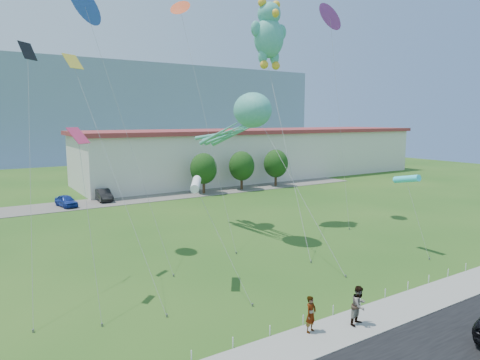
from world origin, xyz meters
The scene contains 23 objects.
ground centered at (0.00, 0.00, 0.00)m, with size 160.00×160.00×0.00m, color #204C15.
sidewalk centered at (0.00, -2.75, 0.05)m, with size 80.00×2.50×0.10m, color gray.
parking_strip centered at (0.00, 35.00, 0.03)m, with size 70.00×6.00×0.06m, color #59544C.
hill_ridge centered at (0.00, 120.00, 12.50)m, with size 160.00×50.00×25.00m, color gray.
warehouse centered at (26.00, 44.00, 4.12)m, with size 61.00×15.00×8.20m.
rope_fence centered at (0.00, -1.30, 0.25)m, with size 26.05×0.05×0.50m.
tree_near centered at (10.00, 34.00, 3.39)m, with size 3.60×3.60×5.47m.
tree_mid centered at (16.00, 34.00, 3.39)m, with size 3.60×3.60×5.47m.
tree_far centered at (22.00, 34.00, 3.39)m, with size 3.60×3.60×5.47m.
pedestrian_left centered at (-3.30, -2.16, 0.96)m, with size 0.63×0.41×1.72m, color gray.
pedestrian_right centered at (-0.84, -2.84, 1.06)m, with size 0.93×0.72×1.91m, color gray.
parked_car_blue centered at (-7.25, 34.61, 0.71)m, with size 1.53×3.80×1.29m, color navy.
parked_car_black centered at (-2.73, 35.94, 0.77)m, with size 1.50×4.29×1.41m, color black.
octopus_kite centered at (2.96, 13.40, 9.80)m, with size 2.76×17.17×11.98m.
teddy_bear_kite centered at (7.45, 16.06, 17.58)m, with size 6.01×12.03×20.45m.
small_kite_purple centered at (13.97, 15.05, 19.08)m, with size 2.60×5.67×20.27m.
small_kite_pink centered at (-11.18, 7.13, 8.14)m, with size 1.29×4.46×9.47m.
small_kite_yellow centered at (-10.07, 10.72, 11.62)m, with size 2.74×9.61×13.82m.
small_kite_cyan centered at (11.20, 3.69, 5.46)m, with size 0.57×3.60×5.93m.
small_kite_white centered at (-4.98, 6.12, 6.08)m, with size 1.35×5.61×6.56m.
small_kite_orange centered at (0.41, 19.35, 19.05)m, with size 1.80×10.57×20.28m.
small_kite_blue centered at (-8.38, 15.94, 17.40)m, with size 3.66×8.89×18.54m.
small_kite_black centered at (-12.96, 11.22, 12.05)m, with size 2.11×7.98×14.27m.
Camera 1 is at (-16.06, -16.19, 9.90)m, focal length 32.00 mm.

